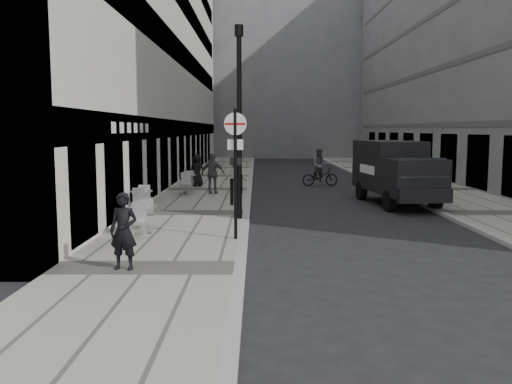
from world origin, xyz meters
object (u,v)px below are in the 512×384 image
(cyclist, at_px, (320,171))
(lamppost, at_px, (239,113))
(walking_man, at_px, (124,231))
(panel_van, at_px, (395,169))
(sign_post, at_px, (235,156))

(cyclist, bearing_deg, lamppost, -114.89)
(walking_man, xyz_separation_m, panel_van, (8.40, 10.81, 0.51))
(walking_man, distance_m, lamppost, 7.41)
(sign_post, relative_size, lamppost, 0.56)
(sign_post, height_order, lamppost, lamppost)
(panel_van, bearing_deg, cyclist, 100.20)
(walking_man, relative_size, sign_post, 0.47)
(panel_van, height_order, cyclist, panel_van)
(sign_post, distance_m, panel_van, 9.85)
(walking_man, height_order, sign_post, sign_post)
(panel_van, xyz_separation_m, cyclist, (-2.18, 7.24, -0.64))
(sign_post, xyz_separation_m, lamppost, (0.00, 3.35, 1.24))
(lamppost, distance_m, panel_van, 7.81)
(sign_post, bearing_deg, lamppost, 96.25)
(lamppost, height_order, panel_van, lamppost)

